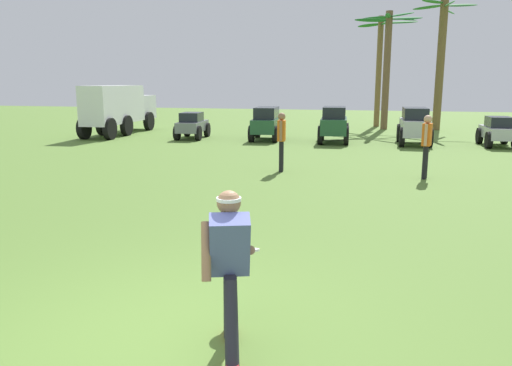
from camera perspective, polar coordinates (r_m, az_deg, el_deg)
name	(u,v)px	position (r m, az deg, el deg)	size (l,w,h in m)	color
ground_plane	(150,342)	(4.88, -12.04, -17.38)	(80.00, 80.00, 0.00)	#567930
frisbee_thrower	(230,264)	(4.34, -3.01, -9.25)	(0.48, 1.11, 1.43)	#23232D
frisbee_in_flight	(248,250)	(5.04, -0.97, -7.65)	(0.30, 0.29, 0.08)	white
teammate_near_sideline	(281,136)	(13.21, 2.93, 5.35)	(0.24, 0.50, 1.56)	black
teammate_midfield	(427,141)	(12.88, 18.91, 4.60)	(0.27, 0.50, 1.56)	black
parked_car_slot_a	(192,125)	(21.40, -7.30, 6.59)	(1.30, 2.28, 1.10)	slate
parked_car_slot_b	(266,122)	(20.68, 1.18, 6.95)	(1.34, 2.48, 1.34)	#235133
parked_car_slot_c	(334,124)	(20.00, 8.90, 6.72)	(1.33, 2.42, 1.40)	#235133
parked_car_slot_d	(414,125)	(19.98, 17.66, 6.32)	(1.22, 2.38, 1.40)	#B7BABF
parked_car_slot_e	(498,131)	(20.62, 25.90, 5.36)	(1.15, 2.23, 1.10)	#B7BABF
box_truck	(119,107)	(23.81, -15.36, 8.37)	(1.76, 5.97, 2.20)	silver
palm_tree_far_left	(380,60)	(27.83, 13.95, 13.45)	(3.16, 3.40, 5.72)	brown
palm_tree_left_of_centre	(387,58)	(26.23, 14.77, 13.63)	(3.25, 3.20, 5.75)	brown
palm_tree_right_of_centre	(441,57)	(26.71, 20.36, 13.37)	(2.97, 3.46, 6.30)	brown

